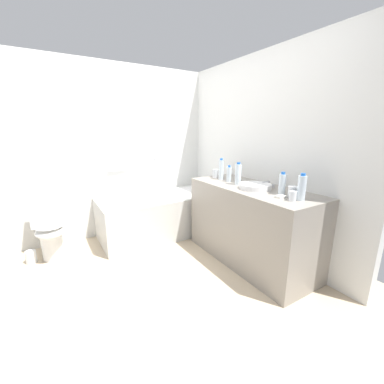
# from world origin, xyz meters

# --- Properties ---
(ground_plane) EXTENTS (3.94, 3.94, 0.00)m
(ground_plane) POSITION_xyz_m (0.00, 0.00, 0.00)
(ground_plane) COLOR #C1AD8E
(wall_back_tiled) EXTENTS (3.34, 0.10, 2.31)m
(wall_back_tiled) POSITION_xyz_m (0.00, 1.29, 1.15)
(wall_back_tiled) COLOR silver
(wall_back_tiled) RESTS_ON ground_plane
(wall_right_mirror) EXTENTS (0.10, 2.88, 2.31)m
(wall_right_mirror) POSITION_xyz_m (1.52, 0.00, 1.15)
(wall_right_mirror) COLOR silver
(wall_right_mirror) RESTS_ON ground_plane
(bathtub) EXTENTS (1.66, 0.76, 1.20)m
(bathtub) POSITION_xyz_m (0.60, 0.86, 0.30)
(bathtub) COLOR silver
(bathtub) RESTS_ON ground_plane
(toilet) EXTENTS (0.37, 0.50, 0.65)m
(toilet) POSITION_xyz_m (-0.77, 0.92, 0.34)
(toilet) COLOR white
(toilet) RESTS_ON ground_plane
(vanity_counter) EXTENTS (0.62, 1.51, 0.86)m
(vanity_counter) POSITION_xyz_m (1.16, -0.34, 0.43)
(vanity_counter) COLOR gray
(vanity_counter) RESTS_ON ground_plane
(sink_basin) EXTENTS (0.33, 0.33, 0.05)m
(sink_basin) POSITION_xyz_m (1.12, -0.41, 0.89)
(sink_basin) COLOR white
(sink_basin) RESTS_ON vanity_counter
(sink_faucet) EXTENTS (0.11, 0.15, 0.06)m
(sink_faucet) POSITION_xyz_m (1.32, -0.41, 0.89)
(sink_faucet) COLOR silver
(sink_faucet) RESTS_ON vanity_counter
(water_bottle_0) EXTENTS (0.06, 0.06, 0.22)m
(water_bottle_0) POSITION_xyz_m (1.16, -0.71, 0.96)
(water_bottle_0) COLOR silver
(water_bottle_0) RESTS_ON vanity_counter
(water_bottle_1) EXTENTS (0.07, 0.07, 0.24)m
(water_bottle_1) POSITION_xyz_m (1.15, -0.93, 0.97)
(water_bottle_1) COLOR silver
(water_bottle_1) RESTS_ON vanity_counter
(water_bottle_2) EXTENTS (0.06, 0.06, 0.26)m
(water_bottle_2) POSITION_xyz_m (1.11, 0.16, 0.99)
(water_bottle_2) COLOR silver
(water_bottle_2) RESTS_ON vanity_counter
(water_bottle_3) EXTENTS (0.06, 0.06, 0.19)m
(water_bottle_3) POSITION_xyz_m (1.12, 0.01, 0.95)
(water_bottle_3) COLOR silver
(water_bottle_3) RESTS_ON vanity_counter
(water_bottle_4) EXTENTS (0.07, 0.07, 0.25)m
(water_bottle_4) POSITION_xyz_m (1.09, -0.17, 0.98)
(water_bottle_4) COLOR silver
(water_bottle_4) RESTS_ON vanity_counter
(drinking_glass_0) EXTENTS (0.07, 0.07, 0.10)m
(drinking_glass_0) POSITION_xyz_m (1.13, 0.30, 0.91)
(drinking_glass_0) COLOR white
(drinking_glass_0) RESTS_ON vanity_counter
(drinking_glass_1) EXTENTS (0.08, 0.08, 0.10)m
(drinking_glass_1) POSITION_xyz_m (1.16, -0.83, 0.91)
(drinking_glass_1) COLOR white
(drinking_glass_1) RESTS_ON vanity_counter
(drinking_glass_2) EXTENTS (0.06, 0.06, 0.09)m
(drinking_glass_2) POSITION_xyz_m (1.07, -0.90, 0.91)
(drinking_glass_2) COLOR white
(drinking_glass_2) RESTS_ON vanity_counter
(soap_dish) EXTENTS (0.09, 0.06, 0.02)m
(soap_dish) POSITION_xyz_m (1.07, -0.78, 0.87)
(soap_dish) COLOR white
(soap_dish) RESTS_ON vanity_counter
(toilet_paper_roll) EXTENTS (0.11, 0.11, 0.14)m
(toilet_paper_roll) POSITION_xyz_m (-0.99, 0.87, 0.07)
(toilet_paper_roll) COLOR white
(toilet_paper_roll) RESTS_ON ground_plane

